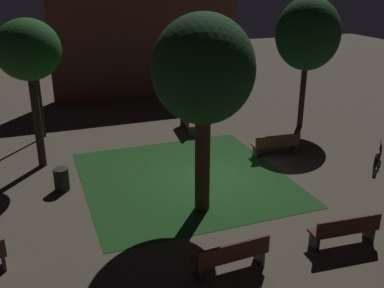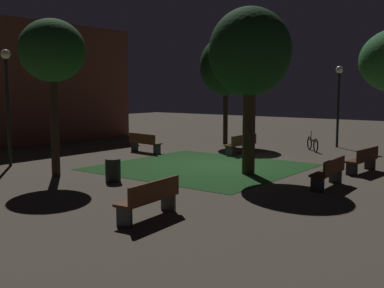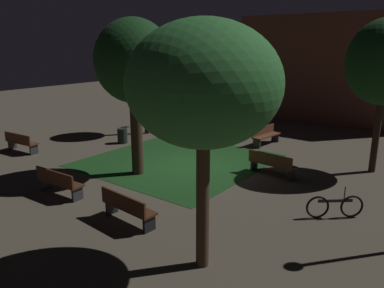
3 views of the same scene
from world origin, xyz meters
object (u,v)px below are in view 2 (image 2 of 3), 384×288
(bench_near_trees, at_px, (144,142))
(trash_bin, at_px, (113,170))
(bench_front_right, at_px, (150,198))
(bicycle, at_px, (313,144))
(tree_left_canopy, at_px, (52,53))
(tree_near_wall, at_px, (250,54))
(bench_lawn_edge, at_px, (330,172))
(lamp_post_plaza_east, at_px, (339,91))
(lamp_post_plaza_west, at_px, (7,87))
(bench_back_row, at_px, (364,159))
(bench_corner, at_px, (242,144))
(tree_tall_center, at_px, (226,67))

(bench_near_trees, bearing_deg, trash_bin, -144.91)
(trash_bin, bearing_deg, bench_near_trees, 35.09)
(bench_front_right, height_order, bicycle, bicycle)
(bench_near_trees, bearing_deg, tree_left_canopy, -164.21)
(tree_near_wall, bearing_deg, bench_near_trees, 74.04)
(bench_lawn_edge, height_order, bicycle, bicycle)
(bench_lawn_edge, height_order, tree_left_canopy, tree_left_canopy)
(bench_front_right, xyz_separation_m, bench_near_trees, (8.15, 7.84, 0.00))
(bench_near_trees, xyz_separation_m, trash_bin, (-5.69, -4.00, -0.11))
(lamp_post_plaza_east, relative_size, lamp_post_plaza_west, 0.93)
(bench_lawn_edge, relative_size, bench_front_right, 0.99)
(bench_back_row, bearing_deg, trash_bin, 138.19)
(tree_near_wall, height_order, tree_left_canopy, tree_near_wall)
(tree_left_canopy, height_order, lamp_post_plaza_east, tree_left_canopy)
(bench_corner, height_order, bench_front_right, same)
(tree_near_wall, bearing_deg, trash_bin, 144.44)
(lamp_post_plaza_west, distance_m, trash_bin, 6.01)
(bench_corner, relative_size, lamp_post_plaza_west, 0.42)
(bench_corner, bearing_deg, lamp_post_plaza_west, 146.93)
(lamp_post_plaza_east, bearing_deg, tree_left_canopy, 161.16)
(bench_lawn_edge, bearing_deg, tree_left_canopy, 115.23)
(bench_back_row, xyz_separation_m, bench_corner, (1.45, 5.86, 0.00))
(tree_tall_center, bearing_deg, bicycle, -89.05)
(bench_lawn_edge, relative_size, bench_near_trees, 0.99)
(tree_left_canopy, height_order, trash_bin, tree_left_canopy)
(bicycle, bearing_deg, lamp_post_plaza_west, 146.28)
(bench_front_right, relative_size, tree_near_wall, 0.32)
(tree_left_canopy, xyz_separation_m, trash_bin, (0.49, -2.25, -3.74))
(bench_lawn_edge, xyz_separation_m, tree_tall_center, (7.48, 8.63, 3.61))
(bench_back_row, xyz_separation_m, lamp_post_plaza_west, (-6.70, 11.17, 2.51))
(tree_tall_center, bearing_deg, bench_back_row, -116.59)
(bench_lawn_edge, bearing_deg, bench_corner, 51.83)
(lamp_post_plaza_east, bearing_deg, bicycle, 170.72)
(bench_lawn_edge, xyz_separation_m, bench_front_right, (-5.75, 1.92, 0.00))
(tree_tall_center, bearing_deg, lamp_post_plaza_east, -66.44)
(lamp_post_plaza_east, bearing_deg, lamp_post_plaza_west, 149.71)
(bench_near_trees, xyz_separation_m, tree_near_wall, (-1.92, -6.70, 3.62))
(tree_near_wall, height_order, bicycle, tree_near_wall)
(bench_back_row, height_order, lamp_post_plaza_west, lamp_post_plaza_west)
(bench_corner, xyz_separation_m, bench_front_right, (-10.36, -3.94, 0.00))
(bench_lawn_edge, bearing_deg, bicycle, 26.43)
(bench_back_row, relative_size, bench_near_trees, 0.99)
(lamp_post_plaza_west, distance_m, bicycle, 13.61)
(bench_back_row, distance_m, trash_bin, 8.65)
(lamp_post_plaza_east, xyz_separation_m, bicycle, (-2.20, 0.36, -2.46))
(trash_bin, bearing_deg, lamp_post_plaza_west, 92.64)
(bench_lawn_edge, distance_m, tree_tall_center, 11.98)
(bench_back_row, bearing_deg, bicycle, 40.50)
(bench_corner, distance_m, tree_near_wall, 6.15)
(tree_near_wall, bearing_deg, tree_tall_center, 38.50)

